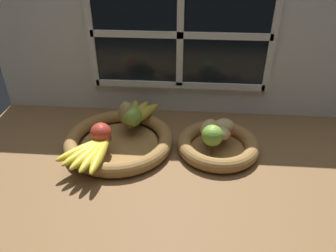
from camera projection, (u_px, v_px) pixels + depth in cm
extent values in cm
cube|color=brown|center=(174.00, 157.00, 105.89)|extent=(140.00, 90.00, 3.00)
cube|color=silver|center=(180.00, 43.00, 115.91)|extent=(140.00, 3.00, 55.00)
cube|color=black|center=(180.00, 35.00, 112.45)|extent=(64.00, 0.80, 38.00)
cube|color=white|center=(180.00, 35.00, 111.94)|extent=(2.40, 1.20, 38.00)
cube|color=white|center=(180.00, 35.00, 111.94)|extent=(64.00, 1.20, 2.40)
cube|color=white|center=(90.00, 33.00, 114.06)|extent=(2.40, 1.20, 40.40)
cube|color=white|center=(273.00, 37.00, 109.82)|extent=(2.40, 1.20, 40.40)
cube|color=white|center=(179.00, 85.00, 122.00)|extent=(64.00, 1.20, 2.40)
cylinder|color=olive|center=(120.00, 145.00, 108.51)|extent=(25.96, 25.96, 1.00)
torus|color=olive|center=(119.00, 140.00, 107.53)|extent=(36.36, 36.36, 4.71)
cylinder|color=olive|center=(217.00, 149.00, 106.34)|extent=(18.29, 18.29, 1.00)
torus|color=olive|center=(218.00, 144.00, 105.35)|extent=(27.01, 27.01, 4.71)
sphere|color=#B73828|center=(101.00, 133.00, 100.83)|extent=(6.66, 6.66, 6.66)
sphere|color=#7AA338|center=(132.00, 116.00, 109.05)|extent=(7.23, 7.23, 7.23)
ellipsoid|color=olive|center=(127.00, 114.00, 109.20)|extent=(8.01, 7.98, 8.72)
ellipsoid|color=yellow|center=(83.00, 149.00, 96.73)|extent=(14.32, 14.62, 2.91)
ellipsoid|color=yellow|center=(86.00, 151.00, 95.79)|extent=(12.15, 16.23, 2.91)
ellipsoid|color=yellow|center=(90.00, 153.00, 95.05)|extent=(9.56, 17.29, 2.91)
ellipsoid|color=yellow|center=(95.00, 154.00, 94.53)|extent=(6.65, 17.77, 2.91)
ellipsoid|color=yellow|center=(100.00, 155.00, 94.25)|extent=(3.51, 17.65, 2.91)
sphere|color=brown|center=(108.00, 138.00, 101.65)|extent=(2.62, 2.62, 2.62)
ellipsoid|color=gold|center=(145.00, 114.00, 114.44)|extent=(10.91, 16.22, 3.39)
ellipsoid|color=gold|center=(139.00, 112.00, 115.24)|extent=(7.09, 16.96, 3.39)
ellipsoid|color=gold|center=(133.00, 112.00, 115.57)|extent=(4.00, 16.74, 3.39)
ellipsoid|color=gold|center=(127.00, 112.00, 115.39)|extent=(8.21, 16.87, 3.39)
sphere|color=brown|center=(130.00, 124.00, 108.52)|extent=(3.05, 3.05, 3.05)
ellipsoid|color=tan|center=(224.00, 126.00, 106.06)|extent=(7.60, 6.51, 4.90)
ellipsoid|color=tan|center=(209.00, 128.00, 105.17)|extent=(7.89, 9.51, 4.93)
ellipsoid|color=tan|center=(219.00, 133.00, 102.96)|extent=(8.41, 6.74, 4.33)
sphere|color=#7AAD3D|center=(212.00, 136.00, 99.50)|extent=(6.78, 6.78, 6.78)
cone|color=red|center=(223.00, 135.00, 103.56)|extent=(10.50, 6.97, 2.39)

